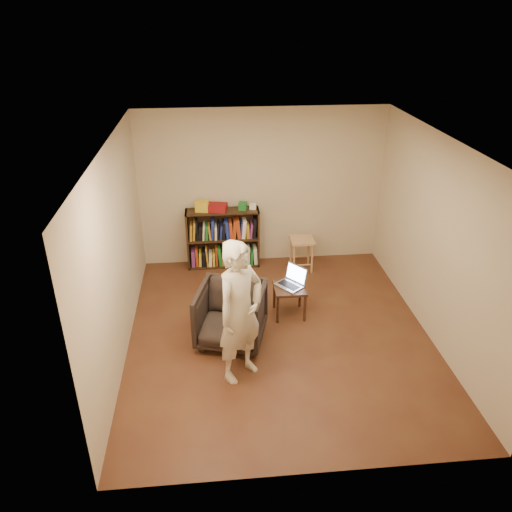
{
  "coord_description": "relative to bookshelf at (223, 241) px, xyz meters",
  "views": [
    {
      "loc": [
        -0.84,
        -5.48,
        4.01
      ],
      "look_at": [
        -0.28,
        0.35,
        1.02
      ],
      "focal_mm": 35.0,
      "sensor_mm": 36.0,
      "label": 1
    }
  ],
  "objects": [
    {
      "name": "wall_back",
      "position": [
        0.67,
        0.16,
        0.86
      ],
      "size": [
        4.0,
        0.0,
        4.0
      ],
      "primitive_type": "plane",
      "rotation": [
        1.57,
        0.0,
        0.0
      ],
      "color": "beige",
      "rests_on": "floor"
    },
    {
      "name": "stool",
      "position": [
        1.29,
        -0.28,
        0.01
      ],
      "size": [
        0.38,
        0.38,
        0.55
      ],
      "color": "tan",
      "rests_on": "floor"
    },
    {
      "name": "person",
      "position": [
        0.1,
        -2.84,
        0.44
      ],
      "size": [
        0.76,
        0.74,
        1.76
      ],
      "primitive_type": "imported",
      "rotation": [
        0.0,
        0.0,
        0.7
      ],
      "color": "beige",
      "rests_on": "floor"
    },
    {
      "name": "bookshelf",
      "position": [
        0.0,
        0.0,
        0.0
      ],
      "size": [
        1.2,
        0.3,
        1.0
      ],
      "color": "black",
      "rests_on": "floor"
    },
    {
      "name": "ceiling",
      "position": [
        0.67,
        -2.09,
        2.16
      ],
      "size": [
        4.5,
        4.5,
        0.0
      ],
      "primitive_type": "plane",
      "color": "silver",
      "rests_on": "wall_back"
    },
    {
      "name": "box_white",
      "position": [
        0.5,
        0.01,
        0.6
      ],
      "size": [
        0.12,
        0.12,
        0.08
      ],
      "primitive_type": "cube",
      "rotation": [
        0.0,
        0.0,
        -0.17
      ],
      "color": "white",
      "rests_on": "bookshelf"
    },
    {
      "name": "wall_left",
      "position": [
        -1.33,
        -2.09,
        0.86
      ],
      "size": [
        0.0,
        4.5,
        4.5
      ],
      "primitive_type": "plane",
      "rotation": [
        1.57,
        0.0,
        1.57
      ],
      "color": "beige",
      "rests_on": "floor"
    },
    {
      "name": "armchair",
      "position": [
        0.02,
        -2.16,
        -0.05
      ],
      "size": [
        1.03,
        1.05,
        0.79
      ],
      "primitive_type": "imported",
      "rotation": [
        0.0,
        0.0,
        -0.26
      ],
      "color": "black",
      "rests_on": "floor"
    },
    {
      "name": "box_yellow",
      "position": [
        -0.32,
        -0.02,
        0.65
      ],
      "size": [
        0.23,
        0.19,
        0.17
      ],
      "primitive_type": "cube",
      "rotation": [
        0.0,
        0.0,
        -0.17
      ],
      "color": "yellow",
      "rests_on": "bookshelf"
    },
    {
      "name": "wall_right",
      "position": [
        2.67,
        -2.09,
        0.86
      ],
      "size": [
        0.0,
        4.5,
        4.5
      ],
      "primitive_type": "plane",
      "rotation": [
        1.57,
        0.0,
        -1.57
      ],
      "color": "beige",
      "rests_on": "floor"
    },
    {
      "name": "floor",
      "position": [
        0.67,
        -2.09,
        -0.44
      ],
      "size": [
        4.5,
        4.5,
        0.0
      ],
      "primitive_type": "plane",
      "color": "#4C2318",
      "rests_on": "ground"
    },
    {
      "name": "box_green",
      "position": [
        0.34,
        -0.01,
        0.62
      ],
      "size": [
        0.15,
        0.15,
        0.13
      ],
      "primitive_type": "cube",
      "rotation": [
        0.0,
        0.0,
        -0.26
      ],
      "color": "#1E732B",
      "rests_on": "bookshelf"
    },
    {
      "name": "laptop",
      "position": [
        0.91,
        -1.56,
        0.07
      ],
      "size": [
        0.48,
        0.48,
        0.27
      ],
      "rotation": [
        0.0,
        0.0,
        -0.89
      ],
      "color": "#B5B5BA",
      "rests_on": "side_table"
    },
    {
      "name": "side_table",
      "position": [
        0.87,
        -1.62,
        -0.07
      ],
      "size": [
        0.44,
        0.44,
        0.45
      ],
      "color": "black",
      "rests_on": "floor"
    },
    {
      "name": "red_cloth",
      "position": [
        -0.09,
        -0.02,
        0.61
      ],
      "size": [
        0.37,
        0.3,
        0.11
      ],
      "primitive_type": "cube",
      "rotation": [
        0.0,
        0.0,
        -0.22
      ],
      "color": "maroon",
      "rests_on": "bookshelf"
    }
  ]
}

